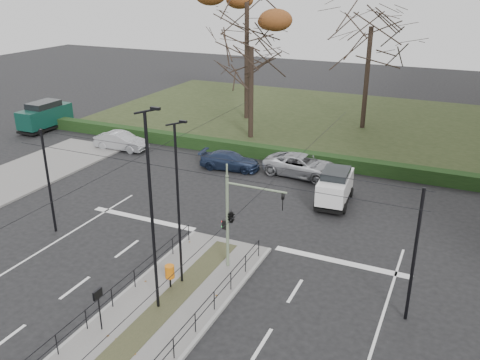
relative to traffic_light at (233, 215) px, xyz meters
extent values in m
plane|color=black|center=(-1.28, -2.54, -2.92)|extent=(140.00, 140.00, 0.00)
cube|color=#63615F|center=(-1.28, -5.04, -2.85)|extent=(4.40, 15.00, 0.14)
cube|color=#242E17|center=(-7.28, 29.46, -2.87)|extent=(38.00, 26.00, 0.10)
cube|color=black|center=(-7.28, 16.06, -2.42)|extent=(38.00, 1.00, 1.00)
cylinder|color=black|center=(-3.33, 1.46, -2.33)|extent=(0.04, 0.04, 0.90)
cylinder|color=black|center=(0.77, 1.46, -2.33)|extent=(0.04, 0.04, 0.90)
cylinder|color=black|center=(-3.33, -5.14, -1.88)|extent=(0.04, 13.20, 0.04)
cylinder|color=black|center=(0.77, -5.14, -1.88)|extent=(0.04, 13.20, 0.04)
cylinder|color=black|center=(-10.88, -0.54, 0.08)|extent=(0.14, 0.14, 6.00)
cylinder|color=black|center=(8.32, -0.54, 0.08)|extent=(0.14, 0.14, 6.00)
cylinder|color=black|center=(-1.28, -1.54, 2.58)|extent=(20.00, 0.02, 0.02)
cylinder|color=black|center=(-1.28, 0.46, 2.58)|extent=(20.00, 0.02, 0.02)
cylinder|color=black|center=(-4.78, -4.54, 2.38)|extent=(0.02, 34.00, 0.02)
cylinder|color=black|center=(2.22, -4.54, 2.38)|extent=(0.02, 34.00, 0.02)
cylinder|color=gray|center=(-0.28, 0.00, -0.39)|extent=(0.15, 0.15, 4.78)
cylinder|color=gray|center=(1.19, 0.00, 1.63)|extent=(2.94, 0.09, 0.09)
imported|color=black|center=(2.48, 0.00, 1.17)|extent=(0.16, 0.19, 0.83)
imported|color=black|center=(-0.08, 0.00, -0.02)|extent=(0.71, 1.87, 0.74)
cube|color=black|center=(-0.44, 0.00, -0.58)|extent=(0.20, 0.15, 0.46)
sphere|color=#FF0C0C|center=(-0.54, 0.00, -0.44)|extent=(0.10, 0.10, 0.10)
sphere|color=#0CE533|center=(-0.54, 0.00, -0.69)|extent=(0.10, 0.10, 0.10)
cylinder|color=black|center=(-1.85, -2.82, -2.51)|extent=(0.09, 0.09, 0.55)
cylinder|color=#CA640B|center=(-1.85, -2.82, -1.96)|extent=(0.44, 0.44, 0.60)
cylinder|color=black|center=(-2.78, -6.57, -1.90)|extent=(0.06, 0.06, 1.78)
cube|color=black|center=(-2.78, -6.57, -1.10)|extent=(0.09, 0.49, 0.37)
cube|color=beige|center=(-2.84, -6.57, -1.10)|extent=(0.02, 0.43, 0.31)
cylinder|color=black|center=(-1.55, -4.31, 1.54)|extent=(0.13, 0.13, 8.65)
cube|color=black|center=(-1.06, -4.31, 6.02)|extent=(0.38, 0.15, 0.11)
cylinder|color=black|center=(-1.62, -2.18, 1.03)|extent=(0.11, 0.11, 7.63)
cube|color=black|center=(-1.19, -2.18, 4.99)|extent=(0.33, 0.13, 0.10)
imported|color=#A7A9AF|center=(-16.48, 13.09, -2.18)|extent=(4.60, 1.80, 1.49)
imported|color=#1F2C49|center=(-6.24, 12.69, -2.27)|extent=(4.72, 2.37, 1.31)
imported|color=#A7A9AF|center=(-0.89, 13.60, -2.15)|extent=(5.77, 3.02, 1.55)
cube|color=silver|center=(2.50, 9.81, -1.76)|extent=(1.99, 4.17, 1.31)
cube|color=black|center=(2.50, 9.81, -0.97)|extent=(1.73, 2.34, 0.61)
cube|color=black|center=(2.50, 9.81, -2.62)|extent=(2.03, 4.25, 0.18)
cylinder|color=black|center=(3.45, 8.53, -2.59)|extent=(0.27, 0.67, 0.66)
cylinder|color=black|center=(1.75, 8.41, -2.59)|extent=(0.27, 0.67, 0.66)
cylinder|color=black|center=(3.26, 11.20, -2.59)|extent=(0.27, 0.67, 0.66)
cylinder|color=black|center=(1.56, 11.08, -2.59)|extent=(0.27, 0.67, 0.66)
cube|color=#0B3128|center=(-26.66, 15.11, -1.61)|extent=(2.00, 5.33, 1.63)
cube|color=black|center=(-26.66, 15.11, -0.63)|extent=(1.83, 2.93, 0.76)
cube|color=black|center=(-26.66, 15.11, -2.62)|extent=(2.04, 5.43, 0.18)
cylinder|color=black|center=(-25.69, 13.35, -2.59)|extent=(0.22, 0.66, 0.66)
cylinder|color=black|center=(-27.66, 13.36, -2.59)|extent=(0.22, 0.66, 0.66)
cylinder|color=black|center=(-25.67, 16.86, -2.59)|extent=(0.22, 0.66, 0.66)
cylinder|color=black|center=(-27.63, 16.87, -2.59)|extent=(0.22, 0.66, 0.66)
cylinder|color=black|center=(-11.02, 26.57, 2.76)|extent=(0.44, 0.44, 11.16)
ellipsoid|color=#5D3315|center=(-11.02, 26.57, 8.34)|extent=(10.76, 10.76, 7.02)
cylinder|color=black|center=(0.49, 27.89, 1.82)|extent=(0.44, 0.44, 9.28)
cylinder|color=black|center=(-7.98, 20.63, 1.13)|extent=(0.44, 0.44, 7.90)
camera|label=1|loc=(9.32, -19.59, 10.47)|focal=38.00mm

